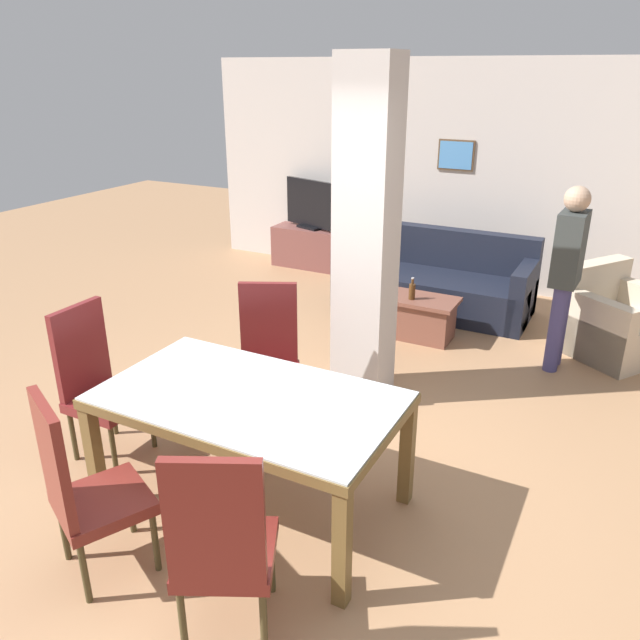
{
  "coord_description": "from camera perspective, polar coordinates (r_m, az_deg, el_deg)",
  "views": [
    {
      "loc": [
        1.89,
        -2.69,
        2.59
      ],
      "look_at": [
        0.0,
        0.92,
        0.93
      ],
      "focal_mm": 35.0,
      "sensor_mm": 36.0,
      "label": 1
    }
  ],
  "objects": [
    {
      "name": "back_wall",
      "position": [
        7.93,
        13.81,
        12.58
      ],
      "size": [
        7.2,
        0.09,
        2.7
      ],
      "color": "beige",
      "rests_on": "ground_plane"
    },
    {
      "name": "dining_chair_near_left",
      "position": [
        3.57,
        -20.93,
        -14.0
      ],
      "size": [
        0.62,
        0.62,
        1.1
      ],
      "rotation": [
        0.0,
        0.0,
        -0.46
      ],
      "color": "maroon",
      "rests_on": "ground_plane"
    },
    {
      "name": "dining_chair_near_right",
      "position": [
        3.06,
        -8.98,
        -19.49
      ],
      "size": [
        0.62,
        0.62,
        1.1
      ],
      "rotation": [
        0.0,
        0.0,
        0.46
      ],
      "color": "maroon",
      "rests_on": "ground_plane"
    },
    {
      "name": "bottle",
      "position": [
        6.28,
        8.42,
        2.65
      ],
      "size": [
        0.06,
        0.06,
        0.23
      ],
      "color": "#4C2D14",
      "rests_on": "coffee_table"
    },
    {
      "name": "coffee_table",
      "position": [
        6.43,
        8.86,
        0.29
      ],
      "size": [
        0.79,
        0.45,
        0.43
      ],
      "color": "brown",
      "rests_on": "ground_plane"
    },
    {
      "name": "sofa",
      "position": [
        7.24,
        10.41,
        3.33
      ],
      "size": [
        2.16,
        0.89,
        0.87
      ],
      "rotation": [
        0.0,
        0.0,
        3.14
      ],
      "color": "black",
      "rests_on": "ground_plane"
    },
    {
      "name": "dining_chair_far_left",
      "position": [
        4.75,
        -4.78,
        -3.08
      ],
      "size": [
        0.61,
        0.61,
        1.1
      ],
      "rotation": [
        0.0,
        0.0,
        -2.69
      ],
      "color": "maroon",
      "rests_on": "ground_plane"
    },
    {
      "name": "dining_table",
      "position": [
        3.83,
        -6.45,
        -8.73
      ],
      "size": [
        1.8,
        1.03,
        0.78
      ],
      "color": "brown",
      "rests_on": "ground_plane"
    },
    {
      "name": "dining_chair_head_left",
      "position": [
        4.62,
        -19.75,
        -5.17
      ],
      "size": [
        0.46,
        0.46,
        1.1
      ],
      "rotation": [
        0.0,
        0.0,
        -1.57
      ],
      "color": "maroon",
      "rests_on": "ground_plane"
    },
    {
      "name": "divider_pillar",
      "position": [
        4.91,
        4.26,
        7.48
      ],
      "size": [
        0.43,
        0.39,
        2.7
      ],
      "color": "beige",
      "rests_on": "ground_plane"
    },
    {
      "name": "armchair",
      "position": [
        6.63,
        25.16,
        -0.32
      ],
      "size": [
        1.19,
        1.19,
        0.83
      ],
      "rotation": [
        0.0,
        0.0,
        4.11
      ],
      "color": "beige",
      "rests_on": "ground_plane"
    },
    {
      "name": "ground_plane",
      "position": [
        4.19,
        -6.07,
        -16.18
      ],
      "size": [
        18.0,
        18.0,
        0.0
      ],
      "primitive_type": "plane",
      "color": "#A67A54"
    },
    {
      "name": "standing_person",
      "position": [
        5.87,
        21.63,
        4.51
      ],
      "size": [
        0.24,
        0.39,
        1.67
      ],
      "rotation": [
        0.0,
        0.0,
        1.52
      ],
      "color": "#433F73",
      "rests_on": "ground_plane"
    },
    {
      "name": "tv_screen",
      "position": [
        8.51,
        -0.89,
        10.48
      ],
      "size": [
        0.84,
        0.3,
        0.65
      ],
      "rotation": [
        0.0,
        0.0,
        2.84
      ],
      "color": "black",
      "rests_on": "tv_stand"
    },
    {
      "name": "tv_stand",
      "position": [
        8.65,
        -0.87,
        6.65
      ],
      "size": [
        1.04,
        0.4,
        0.55
      ],
      "color": "brown",
      "rests_on": "ground_plane"
    }
  ]
}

